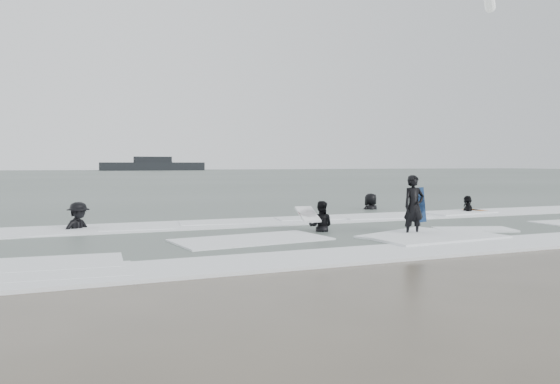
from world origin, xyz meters
name	(u,v)px	position (x,y,z in m)	size (l,w,h in m)	color
ground	(362,251)	(0.00, 0.00, 0.00)	(320.00, 320.00, 0.00)	brown
sea	(104,176)	(0.00, 80.00, 0.06)	(320.00, 320.00, 0.00)	#47544C
surfer_centre	(413,237)	(2.52, 1.56, 0.00)	(0.62, 0.41, 1.70)	black
surfer_wading	(321,233)	(0.55, 3.24, 0.00)	(0.71, 0.56, 1.47)	black
surfer_breaker	(79,231)	(-5.87, 6.23, 0.00)	(1.11, 0.64, 1.71)	black
surfer_right_near	(467,214)	(8.48, 6.33, 0.00)	(1.10, 0.46, 1.88)	black
surfer_right_far	(371,211)	(5.81, 9.15, 0.00)	(0.92, 0.60, 1.88)	black
surf_foam	(297,231)	(0.00, 3.70, 0.04)	(30.03, 9.06, 0.09)	white
bodyboards	(409,210)	(4.00, 3.87, 0.50)	(9.47, 5.50, 1.25)	#0F2347
vessel_horizon	(153,165)	(17.45, 143.21, 1.43)	(28.24, 5.04, 3.83)	black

